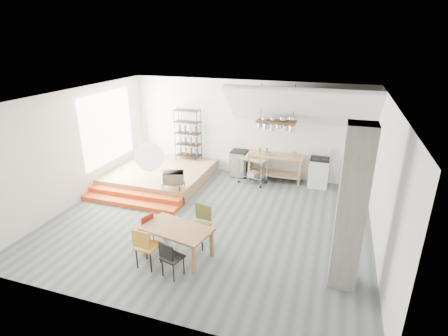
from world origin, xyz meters
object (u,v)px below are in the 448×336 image
(dining_table, at_px, (177,231))
(mini_fridge, at_px, (239,163))
(rolling_cart, at_px, (253,167))
(stove, at_px, (319,172))

(dining_table, relative_size, mini_fridge, 1.77)
(rolling_cart, distance_m, mini_fridge, 0.79)
(stove, bearing_deg, rolling_cart, -167.36)
(stove, height_order, dining_table, stove)
(dining_table, xyz_separation_m, mini_fridge, (-0.02, 4.90, -0.17))
(stove, relative_size, mini_fridge, 1.31)
(stove, bearing_deg, mini_fridge, 179.05)
(stove, xyz_separation_m, mini_fridge, (-2.64, 0.04, -0.03))
(stove, height_order, rolling_cart, stove)
(rolling_cart, xyz_separation_m, mini_fridge, (-0.61, 0.50, -0.10))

